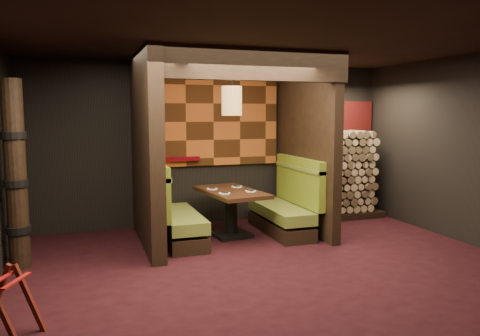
% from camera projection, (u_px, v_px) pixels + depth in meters
% --- Properties ---
extents(floor, '(6.50, 5.50, 0.02)m').
position_uv_depth(floor, '(273.00, 270.00, 5.96)').
color(floor, black).
rests_on(floor, ground).
extents(ceiling, '(6.50, 5.50, 0.02)m').
position_uv_depth(ceiling, '(275.00, 39.00, 5.62)').
color(ceiling, black).
rests_on(ceiling, ground).
extents(wall_back, '(6.50, 0.02, 2.85)m').
position_uv_depth(wall_back, '(214.00, 144.00, 8.38)').
color(wall_back, black).
rests_on(wall_back, ground).
extents(wall_front, '(6.50, 0.02, 2.85)m').
position_uv_depth(wall_front, '(431.00, 194.00, 3.19)').
color(wall_front, black).
rests_on(wall_front, ground).
extents(wall_right, '(0.02, 5.50, 2.85)m').
position_uv_depth(wall_right, '(479.00, 151.00, 6.83)').
color(wall_right, black).
rests_on(wall_right, ground).
extents(partition_left, '(0.20, 2.20, 2.85)m').
position_uv_depth(partition_left, '(146.00, 150.00, 6.91)').
color(partition_left, black).
rests_on(partition_left, floor).
extents(partition_right, '(0.15, 2.10, 2.85)m').
position_uv_depth(partition_right, '(306.00, 146.00, 7.80)').
color(partition_right, black).
rests_on(partition_right, floor).
extents(header_beam, '(2.85, 0.18, 0.44)m').
position_uv_depth(header_beam, '(253.00, 64.00, 6.30)').
color(header_beam, black).
rests_on(header_beam, partition_left).
extents(tapa_back_panel, '(2.40, 0.06, 1.55)m').
position_uv_depth(tapa_back_panel, '(213.00, 122.00, 8.28)').
color(tapa_back_panel, '#AD5521').
rests_on(tapa_back_panel, wall_back).
extents(tapa_side_panel, '(0.04, 1.85, 1.45)m').
position_uv_depth(tapa_side_panel, '(152.00, 121.00, 7.06)').
color(tapa_side_panel, '#AD5521').
rests_on(tapa_side_panel, partition_left).
extents(lacquer_shelf, '(0.60, 0.12, 0.07)m').
position_uv_depth(lacquer_shelf, '(182.00, 159.00, 8.12)').
color(lacquer_shelf, '#5E050E').
rests_on(lacquer_shelf, wall_back).
extents(booth_bench_left, '(0.68, 1.60, 1.14)m').
position_uv_depth(booth_bench_left, '(173.00, 216.00, 7.15)').
color(booth_bench_left, black).
rests_on(booth_bench_left, floor).
extents(booth_bench_right, '(0.68, 1.60, 1.14)m').
position_uv_depth(booth_bench_right, '(286.00, 208.00, 7.76)').
color(booth_bench_right, black).
rests_on(booth_bench_right, floor).
extents(dining_table, '(0.96, 1.51, 0.75)m').
position_uv_depth(dining_table, '(231.00, 205.00, 7.47)').
color(dining_table, black).
rests_on(dining_table, floor).
extents(place_settings, '(0.69, 0.72, 0.03)m').
position_uv_depth(place_settings, '(231.00, 190.00, 7.44)').
color(place_settings, white).
rests_on(place_settings, dining_table).
extents(pendant_lamp, '(0.31, 0.31, 0.91)m').
position_uv_depth(pendant_lamp, '(232.00, 101.00, 7.23)').
color(pendant_lamp, '#AE7D47').
rests_on(pendant_lamp, ceiling).
extents(luggage_rack, '(0.73, 0.64, 0.66)m').
position_uv_depth(luggage_rack, '(1.00, 303.00, 4.06)').
color(luggage_rack, '#4A130D').
rests_on(luggage_rack, floor).
extents(totem_column, '(0.31, 0.31, 2.40)m').
position_uv_depth(totem_column, '(16.00, 176.00, 5.88)').
color(totem_column, black).
rests_on(totem_column, floor).
extents(firewood_stack, '(1.73, 0.70, 1.64)m').
position_uv_depth(firewood_stack, '(337.00, 175.00, 8.80)').
color(firewood_stack, black).
rests_on(firewood_stack, floor).
extents(mosaic_header, '(1.83, 0.10, 0.56)m').
position_uv_depth(mosaic_header, '(329.00, 116.00, 8.98)').
color(mosaic_header, maroon).
rests_on(mosaic_header, wall_back).
extents(bay_front_post, '(0.08, 0.08, 2.85)m').
position_uv_depth(bay_front_post, '(304.00, 145.00, 8.08)').
color(bay_front_post, black).
rests_on(bay_front_post, floor).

